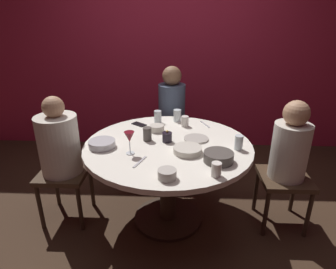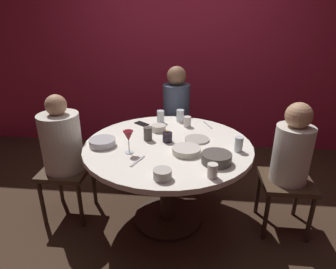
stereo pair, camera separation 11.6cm
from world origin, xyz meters
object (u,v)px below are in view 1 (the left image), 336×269
seated_diner_right (289,152)px  cell_phone (139,124)px  bowl_rice_portion (188,150)px  cup_by_left_diner (177,115)px  cup_by_right_diner (216,169)px  dining_table (168,160)px  seated_diner_back (172,109)px  seated_diner_left (59,147)px  bowl_serving_large (102,144)px  cup_near_candle (147,134)px  bowl_sauce_side (157,128)px  cup_far_edge (239,143)px  dinner_plate (196,139)px  bowl_salad_center (167,174)px  cup_center_front (158,117)px  bowl_small_white (219,157)px  cup_beside_wine (185,121)px  candle_holder (167,137)px  wine_glass (129,138)px

seated_diner_right → cell_phone: 1.34m
bowl_rice_portion → cup_by_left_diner: 0.70m
seated_diner_right → cup_by_right_diner: seated_diner_right is taller
seated_diner_right → bowl_rice_portion: bearing=10.8°
dining_table → seated_diner_back: 0.93m
seated_diner_left → bowl_serving_large: bearing=-12.8°
cell_phone → bowl_serving_large: 0.55m
cup_near_candle → cup_by_right_diner: (0.50, -0.54, -0.01)m
bowl_sauce_side → cup_near_candle: bearing=-106.7°
bowl_serving_large → cup_far_edge: size_ratio=1.84×
seated_diner_back → dinner_plate: bearing=15.7°
seated_diner_back → dinner_plate: size_ratio=5.94×
seated_diner_right → bowl_salad_center: size_ratio=9.27×
dining_table → cup_center_front: cup_center_front is taller
seated_diner_back → bowl_small_white: (0.37, -1.21, 0.04)m
seated_diner_back → cup_by_left_diner: size_ratio=10.58×
seated_diner_right → cup_near_candle: size_ratio=9.94×
bowl_rice_portion → seated_diner_right: bearing=10.8°
bowl_small_white → cup_center_front: 0.91m
bowl_sauce_side → cup_beside_wine: (0.25, 0.14, 0.02)m
dinner_plate → candle_holder: bearing=-167.0°
cell_phone → bowl_salad_center: (0.31, -0.95, 0.03)m
bowl_rice_portion → cup_near_candle: 0.39m
dinner_plate → cup_near_candle: (-0.40, -0.04, 0.05)m
cup_near_candle → cup_center_front: size_ratio=0.95×
cell_phone → bowl_salad_center: 1.00m
candle_holder → cup_by_right_diner: candle_holder is taller
bowl_rice_portion → cup_by_right_diner: bearing=-61.7°
cup_by_left_diner → cup_center_front: size_ratio=0.97×
bowl_serving_large → cup_by_left_diner: cup_by_left_diner is taller
cup_far_edge → cell_phone: bearing=149.4°
cup_by_left_diner → cup_by_right_diner: 1.06m
bowl_salad_center → cup_by_left_diner: cup_by_left_diner is taller
seated_diner_back → cup_far_edge: bearing=28.7°
candle_holder → wine_glass: wine_glass is taller
seated_diner_left → cell_phone: seated_diner_left is taller
bowl_small_white → cup_far_edge: cup_far_edge is taller
seated_diner_left → cup_by_right_diner: seated_diner_left is taller
bowl_serving_large → bowl_salad_center: size_ratio=1.74×
cell_phone → bowl_small_white: bearing=80.7°
cup_by_left_diner → candle_holder: bearing=-98.6°
seated_diner_right → cup_by_left_diner: (-0.91, 0.53, 0.11)m
bowl_small_white → bowl_rice_portion: bearing=148.8°
cup_center_front → candle_holder: bearing=-76.0°
seated_diner_back → cup_by_left_diner: bearing=9.8°
bowl_rice_portion → cup_beside_wine: size_ratio=2.27×
seated_diner_right → candle_holder: size_ratio=11.02×
cell_phone → bowl_small_white: size_ratio=0.66×
seated_diner_back → seated_diner_right: bearing=46.7°
seated_diner_right → wine_glass: seated_diner_right is taller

